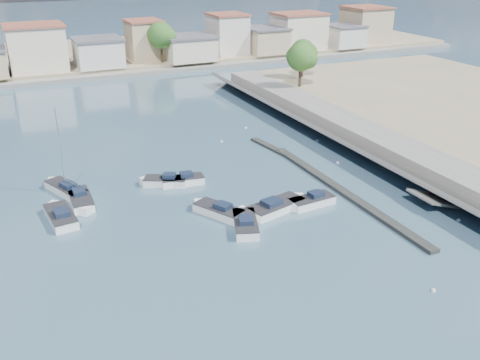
{
  "coord_description": "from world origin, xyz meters",
  "views": [
    {
      "loc": [
        -22.42,
        -29.88,
        22.43
      ],
      "look_at": [
        -2.32,
        14.08,
        1.4
      ],
      "focal_mm": 40.0,
      "sensor_mm": 36.0,
      "label": 1
    }
  ],
  "objects_px": {
    "motorboat_a": "(217,210)",
    "sailboat": "(65,188)",
    "motorboat_f": "(163,182)",
    "motorboat_g": "(81,201)",
    "motorboat_h": "(278,206)",
    "motorboat_d": "(310,202)",
    "motorboat_e": "(60,216)",
    "motorboat_b": "(245,223)",
    "motorboat_c": "(180,181)"
  },
  "relations": [
    {
      "from": "motorboat_a",
      "to": "sailboat",
      "type": "relative_size",
      "value": 0.58
    },
    {
      "from": "motorboat_f",
      "to": "motorboat_g",
      "type": "relative_size",
      "value": 0.85
    },
    {
      "from": "motorboat_f",
      "to": "motorboat_h",
      "type": "xyz_separation_m",
      "value": [
        8.09,
        -9.96,
        0.0
      ]
    },
    {
      "from": "motorboat_d",
      "to": "motorboat_e",
      "type": "bearing_deg",
      "value": 162.47
    },
    {
      "from": "motorboat_b",
      "to": "motorboat_d",
      "type": "relative_size",
      "value": 1.07
    },
    {
      "from": "motorboat_e",
      "to": "motorboat_b",
      "type": "bearing_deg",
      "value": -29.31
    },
    {
      "from": "motorboat_c",
      "to": "motorboat_h",
      "type": "bearing_deg",
      "value": -55.41
    },
    {
      "from": "motorboat_a",
      "to": "motorboat_f",
      "type": "height_order",
      "value": "same"
    },
    {
      "from": "motorboat_d",
      "to": "motorboat_h",
      "type": "height_order",
      "value": "same"
    },
    {
      "from": "motorboat_f",
      "to": "motorboat_h",
      "type": "distance_m",
      "value": 12.83
    },
    {
      "from": "motorboat_d",
      "to": "sailboat",
      "type": "xyz_separation_m",
      "value": [
        -20.63,
        12.76,
        0.04
      ]
    },
    {
      "from": "motorboat_c",
      "to": "motorboat_d",
      "type": "distance_m",
      "value": 13.66
    },
    {
      "from": "motorboat_d",
      "to": "motorboat_f",
      "type": "xyz_separation_m",
      "value": [
        -11.18,
        10.42,
        0.0
      ]
    },
    {
      "from": "motorboat_d",
      "to": "motorboat_g",
      "type": "height_order",
      "value": "same"
    },
    {
      "from": "motorboat_a",
      "to": "motorboat_b",
      "type": "height_order",
      "value": "same"
    },
    {
      "from": "motorboat_b",
      "to": "motorboat_c",
      "type": "bearing_deg",
      "value": 101.23
    },
    {
      "from": "motorboat_a",
      "to": "motorboat_g",
      "type": "height_order",
      "value": "same"
    },
    {
      "from": "motorboat_b",
      "to": "motorboat_g",
      "type": "xyz_separation_m",
      "value": [
        -12.3,
        10.46,
        0.0
      ]
    },
    {
      "from": "motorboat_f",
      "to": "motorboat_g",
      "type": "height_order",
      "value": "same"
    },
    {
      "from": "motorboat_d",
      "to": "motorboat_f",
      "type": "relative_size",
      "value": 1.07
    },
    {
      "from": "motorboat_c",
      "to": "motorboat_h",
      "type": "xyz_separation_m",
      "value": [
        6.43,
        -9.33,
        -0.0
      ]
    },
    {
      "from": "motorboat_h",
      "to": "sailboat",
      "type": "relative_size",
      "value": 0.72
    },
    {
      "from": "motorboat_d",
      "to": "motorboat_a",
      "type": "bearing_deg",
      "value": 166.64
    },
    {
      "from": "motorboat_c",
      "to": "motorboat_d",
      "type": "bearing_deg",
      "value": -45.81
    },
    {
      "from": "motorboat_g",
      "to": "sailboat",
      "type": "relative_size",
      "value": 0.62
    },
    {
      "from": "motorboat_c",
      "to": "motorboat_g",
      "type": "distance_m",
      "value": 10.12
    },
    {
      "from": "motorboat_c",
      "to": "motorboat_f",
      "type": "bearing_deg",
      "value": 159.31
    },
    {
      "from": "motorboat_f",
      "to": "sailboat",
      "type": "relative_size",
      "value": 0.52
    },
    {
      "from": "motorboat_c",
      "to": "motorboat_e",
      "type": "height_order",
      "value": "same"
    },
    {
      "from": "motorboat_a",
      "to": "motorboat_g",
      "type": "bearing_deg",
      "value": 146.88
    },
    {
      "from": "motorboat_f",
      "to": "motorboat_h",
      "type": "height_order",
      "value": "same"
    },
    {
      "from": "motorboat_c",
      "to": "motorboat_g",
      "type": "relative_size",
      "value": 0.89
    },
    {
      "from": "motorboat_e",
      "to": "motorboat_f",
      "type": "relative_size",
      "value": 1.22
    },
    {
      "from": "motorboat_d",
      "to": "sailboat",
      "type": "relative_size",
      "value": 0.56
    },
    {
      "from": "motorboat_e",
      "to": "motorboat_g",
      "type": "height_order",
      "value": "same"
    },
    {
      "from": "motorboat_e",
      "to": "sailboat",
      "type": "distance_m",
      "value": 5.99
    },
    {
      "from": "motorboat_b",
      "to": "motorboat_g",
      "type": "height_order",
      "value": "same"
    },
    {
      "from": "motorboat_a",
      "to": "motorboat_g",
      "type": "xyz_separation_m",
      "value": [
        -10.97,
        7.15,
        0.0
      ]
    },
    {
      "from": "motorboat_b",
      "to": "motorboat_f",
      "type": "relative_size",
      "value": 1.15
    },
    {
      "from": "motorboat_a",
      "to": "sailboat",
      "type": "height_order",
      "value": "sailboat"
    },
    {
      "from": "motorboat_a",
      "to": "motorboat_e",
      "type": "relative_size",
      "value": 0.9
    },
    {
      "from": "motorboat_e",
      "to": "sailboat",
      "type": "height_order",
      "value": "sailboat"
    },
    {
      "from": "motorboat_a",
      "to": "motorboat_d",
      "type": "bearing_deg",
      "value": -13.36
    },
    {
      "from": "motorboat_a",
      "to": "motorboat_e",
      "type": "distance_m",
      "value": 14.06
    },
    {
      "from": "motorboat_b",
      "to": "motorboat_c",
      "type": "height_order",
      "value": "same"
    },
    {
      "from": "motorboat_a",
      "to": "motorboat_c",
      "type": "height_order",
      "value": "same"
    },
    {
      "from": "motorboat_e",
      "to": "motorboat_c",
      "type": "bearing_deg",
      "value": 13.2
    },
    {
      "from": "motorboat_b",
      "to": "motorboat_f",
      "type": "distance_m",
      "value": 12.3
    },
    {
      "from": "motorboat_e",
      "to": "motorboat_h",
      "type": "height_order",
      "value": "same"
    },
    {
      "from": "motorboat_a",
      "to": "motorboat_d",
      "type": "xyz_separation_m",
      "value": [
        8.66,
        -2.06,
        -0.0
      ]
    }
  ]
}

